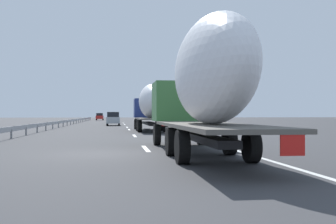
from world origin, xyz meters
The scene contains 21 objects.
ground_plane centered at (40.00, 0.00, 0.00)m, with size 260.00×260.00×0.00m, color #38383A.
lane_stripe_0 centered at (2.00, -1.80, 0.00)m, with size 3.20×0.20×0.01m, color white.
lane_stripe_1 centered at (12.39, -1.80, 0.00)m, with size 3.20×0.20×0.01m, color white.
lane_stripe_2 centered at (23.60, -1.80, 0.00)m, with size 3.20×0.20×0.01m, color white.
lane_stripe_3 centered at (30.75, -1.80, 0.00)m, with size 3.20×0.20×0.01m, color white.
lane_stripe_4 centered at (43.00, -1.80, 0.00)m, with size 3.20×0.20×0.01m, color white.
lane_stripe_5 centered at (52.77, -1.80, 0.00)m, with size 3.20×0.20×0.01m, color white.
edge_line_right centered at (45.00, -5.50, 0.00)m, with size 110.00×0.20×0.01m, color white.
truck_lead centered at (20.14, -3.60, 2.37)m, with size 12.17×2.55×4.15m.
truck_trailing centered at (-1.53, -3.60, 2.63)m, with size 13.79×2.55×4.72m.
car_white_van centered at (53.66, -0.05, 0.95)m, with size 4.44×1.90×1.88m.
car_red_compact centered at (87.32, 3.59, 0.92)m, with size 4.47×1.88×1.81m.
car_silver_hatch centered at (38.14, -0.15, 0.92)m, with size 4.12×1.78×1.82m.
road_sign centered at (35.08, -6.70, 2.27)m, with size 0.10×0.90×3.28m.
tree_0 centered at (27.77, -10.16, 4.31)m, with size 2.96×2.96×6.97m.
tree_1 centered at (55.04, -12.62, 4.56)m, with size 3.31×3.31×7.23m.
tree_2 centered at (46.52, -9.53, 3.72)m, with size 2.85×2.85×5.93m.
tree_3 centered at (30.08, -13.31, 4.15)m, with size 3.94×3.94×6.58m.
tree_4 centered at (39.41, -10.11, 3.29)m, with size 3.02×3.02×5.31m.
tree_5 centered at (79.80, -12.90, 3.75)m, with size 2.76×2.76×6.10m.
guardrail_median centered at (43.00, 6.00, 0.58)m, with size 94.00×0.10×0.76m.
Camera 1 is at (-15.35, -0.47, 1.53)m, focal length 42.01 mm.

